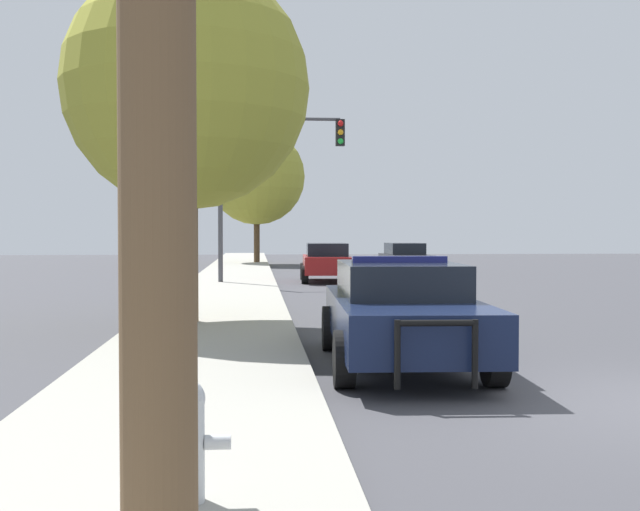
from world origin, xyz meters
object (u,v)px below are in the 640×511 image
object	(u,v)px
traffic_light	(269,163)
car_background_oncoming	(405,257)
tree_sidewalk_far	(257,177)
tree_sidewalk_near	(187,87)
fire_hydrant	(186,437)
car_background_midblock	(327,261)
police_car	(401,311)

from	to	relation	value
traffic_light	car_background_oncoming	world-z (taller)	traffic_light
tree_sidewalk_far	tree_sidewalk_near	xyz separation A→B (m)	(-1.37, -29.13, -0.31)
fire_hydrant	car_background_oncoming	xyz separation A→B (m)	(6.90, 29.06, 0.16)
tree_sidewalk_near	traffic_light	bearing A→B (deg)	81.73
traffic_light	tree_sidewalk_near	xyz separation A→B (m)	(-1.74, -11.96, 0.40)
traffic_light	car_background_oncoming	distance (m)	9.78
tree_sidewalk_far	tree_sidewalk_near	distance (m)	29.17
traffic_light	car_background_midblock	distance (m)	4.41
fire_hydrant	car_background_midblock	xyz separation A→B (m)	(3.04, 23.96, 0.19)
car_background_midblock	car_background_oncoming	bearing A→B (deg)	55.18
fire_hydrant	traffic_light	bearing A→B (deg)	87.66
police_car	traffic_light	world-z (taller)	traffic_light
fire_hydrant	traffic_light	size ratio (longest dim) A/B	0.14
police_car	fire_hydrant	bearing A→B (deg)	69.28
car_background_midblock	car_background_oncoming	xyz separation A→B (m)	(3.86, 5.10, -0.03)
police_car	tree_sidewalk_near	world-z (taller)	tree_sidewalk_near
traffic_light	tree_sidewalk_far	size ratio (longest dim) A/B	0.77
car_background_oncoming	tree_sidewalk_far	distance (m)	12.76
police_car	car_background_midblock	distance (m)	18.23
traffic_light	tree_sidewalk_far	bearing A→B (deg)	91.24
traffic_light	car_background_oncoming	xyz separation A→B (m)	(6.00, 6.92, -3.43)
car_background_oncoming	tree_sidewalk_far	bearing A→B (deg)	-58.86
car_background_midblock	tree_sidewalk_far	size ratio (longest dim) A/B	0.54
tree_sidewalk_far	traffic_light	bearing A→B (deg)	-88.76
car_background_oncoming	fire_hydrant	bearing A→B (deg)	75.93
car_background_midblock	tree_sidewalk_near	world-z (taller)	tree_sidewalk_near
traffic_light	tree_sidewalk_far	distance (m)	17.19
police_car	car_background_midblock	xyz separation A→B (m)	(0.61, 18.22, -0.02)
fire_hydrant	tree_sidewalk_near	size ratio (longest dim) A/B	0.12
tree_sidewalk_near	car_background_midblock	bearing A→B (deg)	74.30
traffic_light	tree_sidewalk_far	world-z (taller)	tree_sidewalk_far
traffic_light	car_background_oncoming	bearing A→B (deg)	49.08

